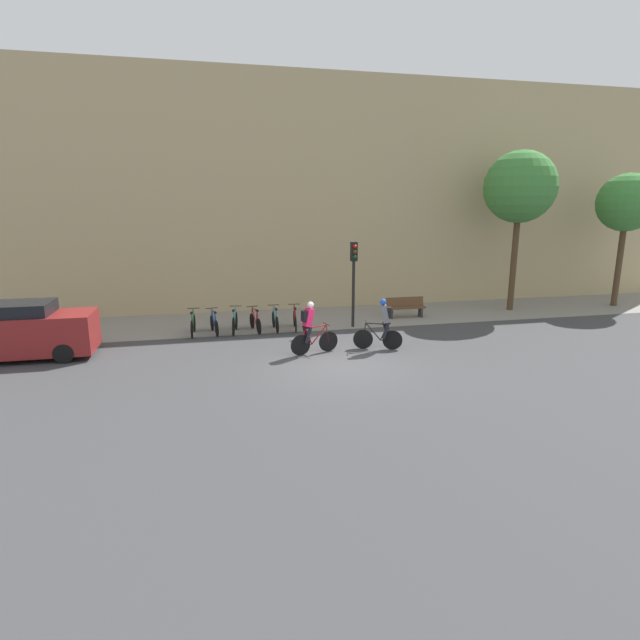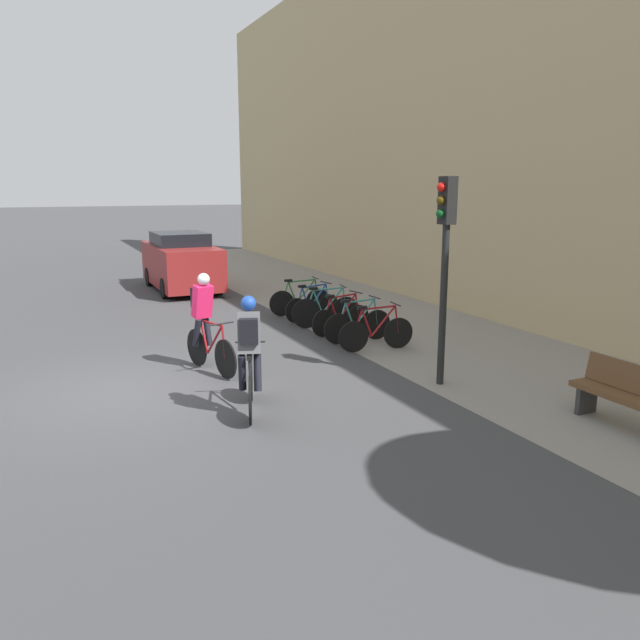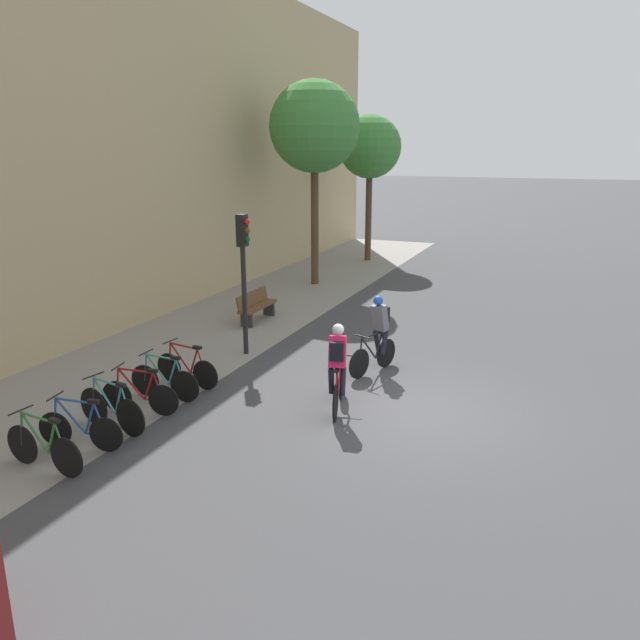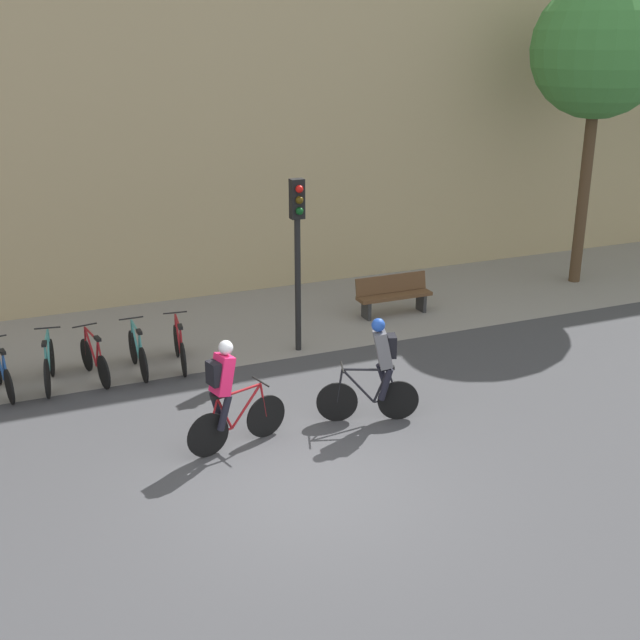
% 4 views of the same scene
% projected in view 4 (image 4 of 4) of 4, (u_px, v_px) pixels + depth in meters
% --- Properties ---
extents(ground, '(200.00, 200.00, 0.00)m').
position_uv_depth(ground, '(306.00, 486.00, 11.34)').
color(ground, '#3D3D3F').
extents(kerb_strip, '(44.00, 4.50, 0.01)m').
position_uv_depth(kerb_strip, '(188.00, 331.00, 17.19)').
color(kerb_strip, gray).
rests_on(kerb_strip, ground).
extents(building_facade, '(44.00, 0.60, 10.75)m').
position_uv_depth(building_facade, '(145.00, 65.00, 17.58)').
color(building_facade, tan).
rests_on(building_facade, ground).
extents(cyclist_pink, '(1.70, 0.60, 1.79)m').
position_uv_depth(cyclist_pink, '(227.00, 393.00, 12.03)').
color(cyclist_pink, black).
rests_on(cyclist_pink, ground).
extents(cyclist_grey, '(1.61, 0.66, 1.78)m').
position_uv_depth(cyclist_grey, '(378.00, 367.00, 12.97)').
color(cyclist_grey, black).
rests_on(cyclist_grey, ground).
extents(parked_bike_1, '(0.46, 1.57, 0.94)m').
position_uv_depth(parked_bike_1, '(2.00, 373.00, 14.13)').
color(parked_bike_1, black).
rests_on(parked_bike_1, ground).
extents(parked_bike_2, '(0.46, 1.67, 0.99)m').
position_uv_depth(parked_bike_2, '(49.00, 365.00, 14.41)').
color(parked_bike_2, black).
rests_on(parked_bike_2, ground).
extents(parked_bike_3, '(0.46, 1.58, 0.94)m').
position_uv_depth(parked_bike_3, '(95.00, 360.00, 14.72)').
color(parked_bike_3, black).
rests_on(parked_bike_3, ground).
extents(parked_bike_4, '(0.46, 1.62, 0.97)m').
position_uv_depth(parked_bike_4, '(138.00, 353.00, 15.00)').
color(parked_bike_4, black).
rests_on(parked_bike_4, ground).
extents(parked_bike_5, '(0.46, 1.64, 0.96)m').
position_uv_depth(parked_bike_5, '(180.00, 347.00, 15.30)').
color(parked_bike_5, black).
rests_on(parked_bike_5, ground).
extents(traffic_light_pole, '(0.26, 0.30, 3.46)m').
position_uv_depth(traffic_light_pole, '(298.00, 234.00, 15.39)').
color(traffic_light_pole, black).
rests_on(traffic_light_pole, ground).
extents(bench, '(1.76, 0.44, 0.89)m').
position_uv_depth(bench, '(393.00, 294.00, 18.10)').
color(bench, brown).
rests_on(bench, ground).
extents(street_tree_0, '(3.23, 3.23, 7.31)m').
position_uv_depth(street_tree_0, '(600.00, 50.00, 18.77)').
color(street_tree_0, '#4C3823').
rests_on(street_tree_0, ground).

